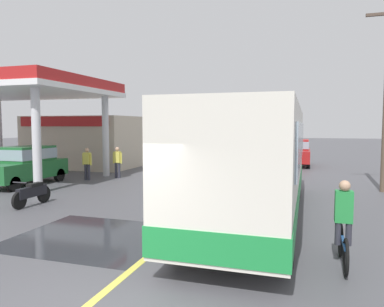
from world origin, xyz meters
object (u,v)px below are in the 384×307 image
Objects in this scene: car_at_pump at (26,163)px; pedestrian_by_shop at (87,162)px; car_trailing_behind_bus at (297,151)px; minibus_opposing_lane at (238,141)px; motorcycle_parked_forecourt at (32,193)px; cyclist_on_shoulder at (343,227)px; pedestrian_near_pump at (117,161)px; coach_bus_main at (257,161)px.

pedestrian_by_shop is at bearing 48.76° from car_at_pump.
minibus_opposing_lane is at bearing 141.16° from car_trailing_behind_bus.
motorcycle_parked_forecourt is (-3.65, -19.95, -1.03)m from minibus_opposing_lane.
cyclist_on_shoulder is 14.06m from pedestrian_near_pump.
minibus_opposing_lane is 13.68m from pedestrian_near_pump.
cyclist_on_shoulder is at bearing -36.13° from pedestrian_by_shop.
minibus_opposing_lane is 3.69× the size of pedestrian_near_pump.
pedestrian_by_shop is 0.40× the size of car_trailing_behind_bus.
coach_bus_main is 6.13× the size of motorcycle_parked_forecourt.
pedestrian_near_pump is 0.40× the size of car_trailing_behind_bus.
car_trailing_behind_bus reaches higher than cyclist_on_shoulder.
car_at_pump is at bearing 166.11° from coach_bus_main.
motorcycle_parked_forecourt is at bearing 165.29° from cyclist_on_shoulder.
car_at_pump is at bearing -132.47° from pedestrian_near_pump.
coach_bus_main reaches higher than cyclist_on_shoulder.
cyclist_on_shoulder is at bearing -57.69° from coach_bus_main.
motorcycle_parked_forecourt is at bearing -74.50° from pedestrian_by_shop.
car_trailing_behind_bus is at bearing 62.05° from motorcycle_parked_forecourt.
minibus_opposing_lane reaches higher than cyclist_on_shoulder.
car_trailing_behind_bus is (8.99, 9.12, 0.08)m from pedestrian_near_pump.
motorcycle_parked_forecourt is 18.16m from car_trailing_behind_bus.
car_at_pump is 17.27m from car_trailing_behind_bus.
car_trailing_behind_bus reaches higher than pedestrian_by_shop.
pedestrian_by_shop is (-1.12, -1.13, 0.00)m from pedestrian_near_pump.
coach_bus_main reaches higher than motorcycle_parked_forecourt.
coach_bus_main is at bearing -27.92° from pedestrian_by_shop.
minibus_opposing_lane is 15.12m from pedestrian_by_shop.
minibus_opposing_lane is 3.37× the size of cyclist_on_shoulder.
coach_bus_main reaches higher than minibus_opposing_lane.
car_trailing_behind_bus is at bearing 45.40° from pedestrian_by_shop.
coach_bus_main reaches higher than car_trailing_behind_bus.
motorcycle_parked_forecourt is 0.43× the size of car_trailing_behind_bus.
minibus_opposing_lane is 3.41× the size of motorcycle_parked_forecourt.
car_trailing_behind_bus reaches higher than motorcycle_parked_forecourt.
pedestrian_by_shop is at bearing 105.50° from motorcycle_parked_forecourt.
minibus_opposing_lane is at bearing 105.42° from cyclist_on_shoulder.
minibus_opposing_lane is at bearing 66.36° from car_at_pump.
pedestrian_near_pump is at bearing 47.53° from car_at_pump.
cyclist_on_shoulder is 0.43× the size of car_trailing_behind_bus.
pedestrian_near_pump is 1.59m from pedestrian_by_shop.
motorcycle_parked_forecourt is (-7.68, -0.86, -1.28)m from coach_bus_main.
coach_bus_main is 7.84m from motorcycle_parked_forecourt.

